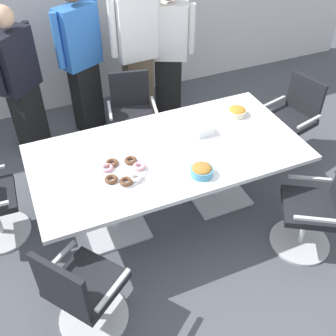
{
  "coord_description": "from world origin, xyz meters",
  "views": [
    {
      "loc": [
        -1.1,
        -2.58,
        2.95
      ],
      "look_at": [
        0.0,
        0.0,
        0.55
      ],
      "focal_mm": 43.19,
      "sensor_mm": 36.0,
      "label": 1
    }
  ],
  "objects_px": {
    "office_chair_0": "(133,119)",
    "person_standing_0": "(20,83)",
    "snack_bowl_chips_orange": "(237,111)",
    "person_standing_2": "(137,50)",
    "office_chair_2": "(83,294)",
    "snack_bowl_pretzels": "(202,170)",
    "office_chair_4": "(291,123)",
    "person_standing_3": "(168,52)",
    "office_chair_3": "(315,213)",
    "napkin_pile": "(203,129)",
    "conference_table": "(168,162)",
    "donut_platter": "(123,171)",
    "person_standing_1": "(81,58)"
  },
  "relations": [
    {
      "from": "conference_table",
      "to": "donut_platter",
      "type": "relative_size",
      "value": 6.29
    },
    {
      "from": "snack_bowl_pretzels",
      "to": "office_chair_2",
      "type": "bearing_deg",
      "value": -157.8
    },
    {
      "from": "office_chair_3",
      "to": "person_standing_3",
      "type": "height_order",
      "value": "person_standing_3"
    },
    {
      "from": "office_chair_4",
      "to": "person_standing_0",
      "type": "xyz_separation_m",
      "value": [
        -2.66,
        1.23,
        0.46
      ]
    },
    {
      "from": "snack_bowl_chips_orange",
      "to": "napkin_pile",
      "type": "xyz_separation_m",
      "value": [
        -0.45,
        -0.14,
        -0.0
      ]
    },
    {
      "from": "office_chair_4",
      "to": "person_standing_1",
      "type": "xyz_separation_m",
      "value": [
        -1.95,
        1.41,
        0.52
      ]
    },
    {
      "from": "person_standing_1",
      "to": "donut_platter",
      "type": "xyz_separation_m",
      "value": [
        -0.13,
        -1.86,
        -0.16
      ]
    },
    {
      "from": "office_chair_0",
      "to": "person_standing_3",
      "type": "distance_m",
      "value": 0.94
    },
    {
      "from": "office_chair_3",
      "to": "person_standing_2",
      "type": "distance_m",
      "value": 2.62
    },
    {
      "from": "person_standing_1",
      "to": "snack_bowl_chips_orange",
      "type": "distance_m",
      "value": 1.89
    },
    {
      "from": "person_standing_1",
      "to": "napkin_pile",
      "type": "relative_size",
      "value": 10.82
    },
    {
      "from": "snack_bowl_pretzels",
      "to": "napkin_pile",
      "type": "bearing_deg",
      "value": 62.44
    },
    {
      "from": "office_chair_4",
      "to": "person_standing_1",
      "type": "height_order",
      "value": "person_standing_1"
    },
    {
      "from": "snack_bowl_chips_orange",
      "to": "conference_table",
      "type": "bearing_deg",
      "value": -162.93
    },
    {
      "from": "person_standing_2",
      "to": "office_chair_0",
      "type": "bearing_deg",
      "value": 57.91
    },
    {
      "from": "office_chair_2",
      "to": "person_standing_1",
      "type": "relative_size",
      "value": 0.51
    },
    {
      "from": "conference_table",
      "to": "office_chair_2",
      "type": "bearing_deg",
      "value": -139.76
    },
    {
      "from": "snack_bowl_pretzels",
      "to": "donut_platter",
      "type": "height_order",
      "value": "snack_bowl_pretzels"
    },
    {
      "from": "person_standing_3",
      "to": "napkin_pile",
      "type": "relative_size",
      "value": 10.33
    },
    {
      "from": "office_chair_0",
      "to": "person_standing_0",
      "type": "distance_m",
      "value": 1.25
    },
    {
      "from": "office_chair_2",
      "to": "office_chair_0",
      "type": "bearing_deg",
      "value": 115.0
    },
    {
      "from": "conference_table",
      "to": "person_standing_0",
      "type": "height_order",
      "value": "person_standing_0"
    },
    {
      "from": "snack_bowl_pretzels",
      "to": "donut_platter",
      "type": "xyz_separation_m",
      "value": [
        -0.59,
        0.27,
        -0.03
      ]
    },
    {
      "from": "conference_table",
      "to": "person_standing_3",
      "type": "distance_m",
      "value": 1.75
    },
    {
      "from": "person_standing_3",
      "to": "snack_bowl_chips_orange",
      "type": "height_order",
      "value": "person_standing_3"
    },
    {
      "from": "person_standing_0",
      "to": "conference_table",
      "type": "bearing_deg",
      "value": 80.79
    },
    {
      "from": "person_standing_3",
      "to": "office_chair_0",
      "type": "bearing_deg",
      "value": 62.38
    },
    {
      "from": "office_chair_2",
      "to": "office_chair_3",
      "type": "distance_m",
      "value": 2.03
    },
    {
      "from": "office_chair_3",
      "to": "person_standing_3",
      "type": "bearing_deg",
      "value": 38.21
    },
    {
      "from": "conference_table",
      "to": "office_chair_0",
      "type": "distance_m",
      "value": 1.12
    },
    {
      "from": "office_chair_3",
      "to": "person_standing_1",
      "type": "bearing_deg",
      "value": 57.91
    },
    {
      "from": "person_standing_0",
      "to": "person_standing_3",
      "type": "height_order",
      "value": "person_standing_3"
    },
    {
      "from": "person_standing_2",
      "to": "office_chair_4",
      "type": "bearing_deg",
      "value": 133.26
    },
    {
      "from": "person_standing_0",
      "to": "snack_bowl_chips_orange",
      "type": "bearing_deg",
      "value": 102.73
    },
    {
      "from": "office_chair_2",
      "to": "donut_platter",
      "type": "height_order",
      "value": "office_chair_2"
    },
    {
      "from": "snack_bowl_pretzels",
      "to": "snack_bowl_chips_orange",
      "type": "relative_size",
      "value": 1.02
    },
    {
      "from": "office_chair_2",
      "to": "snack_bowl_chips_orange",
      "type": "xyz_separation_m",
      "value": [
        1.88,
        1.13,
        0.39
      ]
    },
    {
      "from": "snack_bowl_pretzels",
      "to": "donut_platter",
      "type": "relative_size",
      "value": 0.49
    },
    {
      "from": "office_chair_4",
      "to": "person_standing_3",
      "type": "bearing_deg",
      "value": 22.47
    },
    {
      "from": "office_chair_0",
      "to": "person_standing_3",
      "type": "relative_size",
      "value": 0.54
    },
    {
      "from": "person_standing_3",
      "to": "conference_table",
      "type": "bearing_deg",
      "value": 92.07
    },
    {
      "from": "office_chair_2",
      "to": "snack_bowl_pretzels",
      "type": "bearing_deg",
      "value": 75.55
    },
    {
      "from": "donut_platter",
      "to": "conference_table",
      "type": "bearing_deg",
      "value": 15.74
    },
    {
      "from": "office_chair_0",
      "to": "person_standing_1",
      "type": "distance_m",
      "value": 0.89
    },
    {
      "from": "office_chair_3",
      "to": "person_standing_0",
      "type": "distance_m",
      "value": 3.21
    },
    {
      "from": "snack_bowl_pretzels",
      "to": "napkin_pile",
      "type": "relative_size",
      "value": 1.13
    },
    {
      "from": "person_standing_1",
      "to": "napkin_pile",
      "type": "bearing_deg",
      "value": 89.53
    },
    {
      "from": "snack_bowl_chips_orange",
      "to": "person_standing_2",
      "type": "bearing_deg",
      "value": 113.52
    },
    {
      "from": "office_chair_4",
      "to": "person_standing_0",
      "type": "relative_size",
      "value": 0.55
    },
    {
      "from": "donut_platter",
      "to": "napkin_pile",
      "type": "height_order",
      "value": "napkin_pile"
    }
  ]
}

